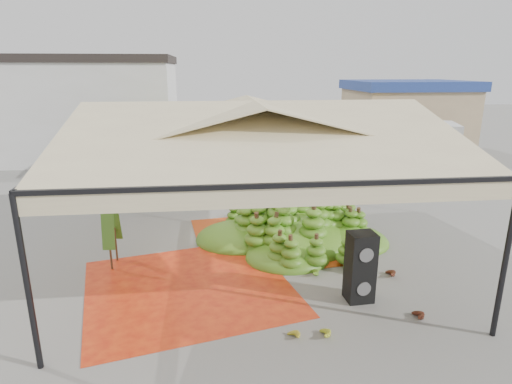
{
  "coord_description": "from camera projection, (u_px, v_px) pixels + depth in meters",
  "views": [
    {
      "loc": [
        -1.12,
        -10.34,
        4.76
      ],
      "look_at": [
        0.2,
        1.5,
        1.3
      ],
      "focal_mm": 30.0,
      "sensor_mm": 36.0,
      "label": 1
    }
  ],
  "objects": [
    {
      "name": "ground",
      "position": [
        255.0,
        255.0,
        11.31
      ],
      "size": [
        90.0,
        90.0,
        0.0
      ],
      "primitive_type": "plane",
      "color": "slate",
      "rests_on": "ground"
    },
    {
      "name": "canopy_tent",
      "position": [
        255.0,
        130.0,
        10.39
      ],
      "size": [
        8.1,
        8.1,
        4.0
      ],
      "color": "black",
      "rests_on": "ground"
    },
    {
      "name": "building_white",
      "position": [
        41.0,
        108.0,
        22.86
      ],
      "size": [
        14.3,
        6.3,
        5.4
      ],
      "color": "silver",
      "rests_on": "ground"
    },
    {
      "name": "building_tan",
      "position": [
        405.0,
        117.0,
        24.21
      ],
      "size": [
        6.3,
        5.3,
        4.1
      ],
      "color": "tan",
      "rests_on": "ground"
    },
    {
      "name": "tarp_left",
      "position": [
        189.0,
        287.0,
        9.65
      ],
      "size": [
        5.27,
        5.12,
        0.01
      ],
      "primitive_type": "cube",
      "rotation": [
        0.0,
        0.0,
        0.23
      ],
      "color": "#E14815",
      "rests_on": "ground"
    },
    {
      "name": "tarp_right",
      "position": [
        269.0,
        239.0,
        12.35
      ],
      "size": [
        4.58,
        4.75,
        0.01
      ],
      "primitive_type": "cube",
      "rotation": [
        0.0,
        0.0,
        0.13
      ],
      "color": "#CB4013",
      "rests_on": "ground"
    },
    {
      "name": "banana_heap",
      "position": [
        296.0,
        222.0,
        12.01
      ],
      "size": [
        6.84,
        6.2,
        1.22
      ],
      "primitive_type": "ellipsoid",
      "rotation": [
        0.0,
        0.0,
        -0.32
      ],
      "color": "#477518",
      "rests_on": "ground"
    },
    {
      "name": "hand_yellow_a",
      "position": [
        321.0,
        332.0,
        7.84
      ],
      "size": [
        0.44,
        0.37,
        0.2
      ],
      "primitive_type": "ellipsoid",
      "rotation": [
        0.0,
        0.0,
        0.03
      ],
      "color": "gold",
      "rests_on": "ground"
    },
    {
      "name": "hand_yellow_b",
      "position": [
        292.0,
        335.0,
        7.79
      ],
      "size": [
        0.49,
        0.47,
        0.17
      ],
      "primitive_type": "ellipsoid",
      "rotation": [
        0.0,
        0.0,
        0.52
      ],
      "color": "gold",
      "rests_on": "ground"
    },
    {
      "name": "hand_red_a",
      "position": [
        388.0,
        272.0,
        10.14
      ],
      "size": [
        0.48,
        0.4,
        0.21
      ],
      "primitive_type": "ellipsoid",
      "rotation": [
        0.0,
        0.0,
        -0.05
      ],
      "color": "#562C13",
      "rests_on": "ground"
    },
    {
      "name": "hand_red_b",
      "position": [
        414.0,
        314.0,
        8.41
      ],
      "size": [
        0.51,
        0.43,
        0.21
      ],
      "primitive_type": "ellipsoid",
      "rotation": [
        0.0,
        0.0,
        -0.11
      ],
      "color": "#531D13",
      "rests_on": "ground"
    },
    {
      "name": "hand_green",
      "position": [
        311.0,
        271.0,
        10.19
      ],
      "size": [
        0.48,
        0.41,
        0.2
      ],
      "primitive_type": "ellipsoid",
      "rotation": [
        0.0,
        0.0,
        -0.11
      ],
      "color": "#55831B",
      "rests_on": "ground"
    },
    {
      "name": "hanging_bunches",
      "position": [
        256.0,
        158.0,
        10.63
      ],
      "size": [
        1.74,
        0.24,
        0.2
      ],
      "color": "#437718",
      "rests_on": "ground"
    },
    {
      "name": "speaker_stack",
      "position": [
        360.0,
        267.0,
        8.94
      ],
      "size": [
        0.58,
        0.51,
        1.51
      ],
      "rotation": [
        0.0,
        0.0,
        0.07
      ],
      "color": "black",
      "rests_on": "ground"
    },
    {
      "name": "banana_leaves",
      "position": [
        109.0,
        267.0,
        10.64
      ],
      "size": [
        0.96,
        1.36,
        3.7
      ],
      "primitive_type": null,
      "color": "#39751F",
      "rests_on": "ground"
    },
    {
      "name": "vendor",
      "position": [
        248.0,
        179.0,
        15.57
      ],
      "size": [
        0.76,
        0.64,
        1.77
      ],
      "primitive_type": "imported",
      "rotation": [
        0.0,
        0.0,
        2.76
      ],
      "color": "gray",
      "rests_on": "ground"
    },
    {
      "name": "truck_left",
      "position": [
        179.0,
        146.0,
        19.46
      ],
      "size": [
        6.63,
        3.17,
        2.18
      ],
      "rotation": [
        0.0,
        0.0,
        0.16
      ],
      "color": "#4F2E1A",
      "rests_on": "ground"
    },
    {
      "name": "truck_right",
      "position": [
        382.0,
        142.0,
        19.85
      ],
      "size": [
        7.36,
        4.4,
        2.39
      ],
      "rotation": [
        0.0,
        0.0,
        -0.31
      ],
      "color": "#4D2819",
      "rests_on": "ground"
    }
  ]
}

